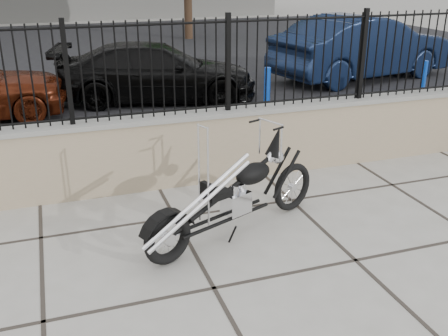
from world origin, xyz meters
TOP-DOWN VIEW (x-y plane):
  - ground_plane at (0.00, 0.00)m, footprint 90.00×90.00m
  - parking_lot at (0.00, 12.50)m, footprint 30.00×30.00m
  - retaining_wall at (0.00, 2.50)m, footprint 14.00×0.36m
  - iron_fence at (0.00, 2.50)m, footprint 14.00×0.08m
  - chopper_motorcycle at (0.50, 0.89)m, footprint 2.25×1.24m
  - car_black at (0.97, 7.01)m, footprint 4.45×2.56m
  - car_blue at (6.31, 7.55)m, footprint 5.02×2.60m
  - bollard_b at (2.64, 4.97)m, footprint 0.15×0.15m
  - bollard_c at (6.26, 5.10)m, footprint 0.13×0.13m

SIDE VIEW (x-z plane):
  - ground_plane at x=0.00m, z-range 0.00..0.00m
  - parking_lot at x=0.00m, z-range 0.00..0.00m
  - bollard_c at x=6.26m, z-range 0.00..0.87m
  - retaining_wall at x=0.00m, z-range 0.00..0.96m
  - bollard_b at x=2.64m, z-range 0.00..0.98m
  - car_black at x=0.97m, z-range 0.00..1.22m
  - chopper_motorcycle at x=0.50m, z-range 0.00..1.36m
  - car_blue at x=6.31m, z-range 0.00..1.58m
  - iron_fence at x=0.00m, z-range 0.96..2.16m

